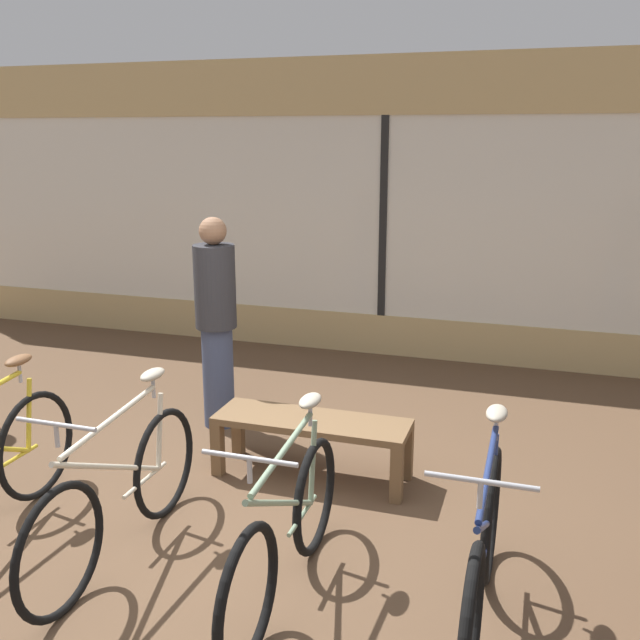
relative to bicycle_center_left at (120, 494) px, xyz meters
The scene contains 7 objects.
ground_plane 0.75m from the bicycle_center_left, 33.01° to the left, with size 24.00×24.00×0.00m, color brown.
shop_back_wall 4.58m from the bicycle_center_left, 83.06° to the left, with size 12.00×0.08×3.20m.
bicycle_center_left is the anchor object (origin of this frame).
bicycle_center_right 1.05m from the bicycle_center_left, ahead, with size 0.46×1.68×1.03m.
bicycle_right 2.06m from the bicycle_center_left, ahead, with size 0.46×1.76×1.06m.
display_bench 1.49m from the bicycle_center_left, 60.29° to the left, with size 1.40×0.44×0.45m.
customer_by_window 2.05m from the bicycle_center_left, 99.12° to the left, with size 0.36×0.36×1.77m.
Camera 1 is at (1.71, -3.53, 2.41)m, focal length 40.00 mm.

